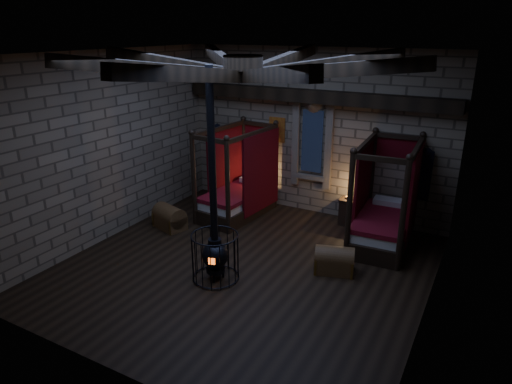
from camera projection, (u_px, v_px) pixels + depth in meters
The scene contains 8 objects.
room at pixel (246, 80), 8.15m from camera, with size 7.02×7.02×4.29m.
bed_left at pixel (239, 194), 11.82m from camera, with size 1.36×2.28×2.27m.
bed_right at pixel (383, 219), 10.22m from camera, with size 1.30×2.28×2.32m.
trunk_left at pixel (170, 218), 11.08m from camera, with size 0.92×0.72×0.59m.
trunk_right at pixel (334, 261), 9.09m from camera, with size 0.87×0.68×0.56m.
nightstand_left at pixel (263, 195), 12.24m from camera, with size 0.51×0.49×0.90m.
nightstand_right at pixel (348, 211), 11.26m from camera, with size 0.42×0.40×0.73m.
stove at pixel (215, 251), 8.73m from camera, with size 0.92×0.92×4.05m.
Camera 1 is at (4.16, -7.15, 4.64)m, focal length 32.00 mm.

